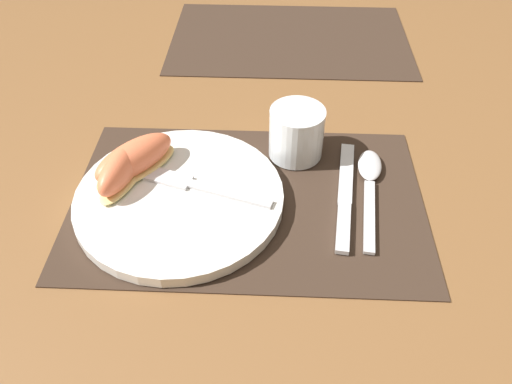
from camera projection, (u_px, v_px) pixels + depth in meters
name	position (u px, v px, depth m)	size (l,w,h in m)	color
ground_plane	(248.00, 200.00, 0.68)	(3.00, 3.00, 0.00)	brown
placemat	(248.00, 199.00, 0.68)	(0.47, 0.31, 0.00)	#38281E
placemat_far	(290.00, 38.00, 1.01)	(0.47, 0.31, 0.00)	#38281E
plate	(180.00, 198.00, 0.66)	(0.28, 0.28, 0.02)	white
juice_glass	(296.00, 135.00, 0.72)	(0.08, 0.08, 0.08)	silver
knife	(345.00, 196.00, 0.67)	(0.04, 0.21, 0.01)	silver
spoon	(370.00, 178.00, 0.70)	(0.05, 0.20, 0.01)	silver
fork	(195.00, 185.00, 0.67)	(0.19, 0.08, 0.00)	silver
citrus_wedge_0	(135.00, 159.00, 0.68)	(0.12, 0.13, 0.04)	#F4DB84
citrus_wedge_1	(121.00, 170.00, 0.66)	(0.07, 0.11, 0.04)	#F4DB84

